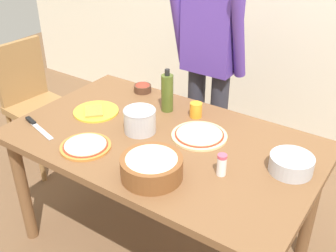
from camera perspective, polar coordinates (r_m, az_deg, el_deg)
The scene contains 15 objects.
ground at distance 2.60m, azimuth -0.64°, elevation -16.11°, with size 8.00×8.00×0.00m, color brown.
dining_table at distance 2.17m, azimuth -0.74°, elevation -3.77°, with size 1.60×0.96×0.76m.
person_cook at distance 2.70m, azimuth 5.85°, elevation 9.56°, with size 0.49×0.25×1.62m.
chair_wooden_left at distance 3.19m, azimuth -18.33°, elevation 3.71°, with size 0.44×0.44×0.95m.
pizza_raw_on_board at distance 2.13m, azimuth 4.39°, elevation -1.28°, with size 0.29×0.29×0.02m.
pizza_cooked_on_tray at distance 2.08m, azimuth -11.44°, elevation -2.75°, with size 0.26×0.26×0.02m.
plate_with_slice at distance 2.40m, azimuth -10.07°, elevation 2.02°, with size 0.26×0.26×0.02m.
popcorn_bowl at distance 1.81m, azimuth -2.31°, elevation -5.54°, with size 0.28×0.28×0.11m.
mixing_bowl_steel at distance 1.94m, azimuth 16.84°, elevation -5.10°, with size 0.20×0.20×0.08m.
small_sauce_bowl at distance 2.61m, azimuth -3.57°, elevation 5.38°, with size 0.11×0.11×0.06m.
olive_oil_bottle at distance 2.34m, azimuth -0.11°, elevation 4.69°, with size 0.07×0.07×0.26m.
steel_pot at distance 2.15m, azimuth -3.96°, elevation 0.80°, with size 0.17×0.17×0.13m.
cup_orange at distance 2.31m, azimuth 3.92°, elevation 2.26°, with size 0.07×0.07×0.09m, color orange.
salt_shaker at distance 1.85m, azimuth 7.51°, elevation -5.38°, with size 0.04×0.04×0.11m.
chef_knife at distance 2.33m, azimuth -17.97°, elevation 0.07°, with size 0.29×0.10×0.02m.
Camera 1 is at (1.03, -1.47, 1.88)m, focal length 43.64 mm.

